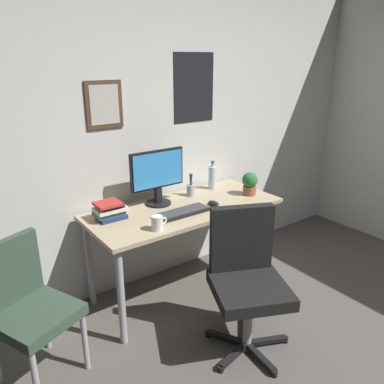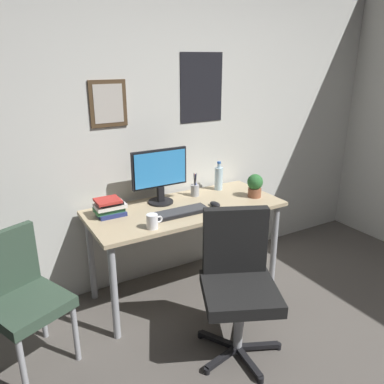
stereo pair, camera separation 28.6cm
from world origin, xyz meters
TOP-DOWN VIEW (x-y plane):
  - wall_back at (-0.00, 2.15)m, footprint 4.40×0.10m
  - desk at (-0.15, 1.74)m, footprint 1.52×0.66m
  - office_chair at (-0.18, 1.00)m, footprint 0.61×0.61m
  - side_chair at (-1.40, 1.55)m, footprint 0.55×0.55m
  - monitor at (-0.28, 1.91)m, footprint 0.46×0.20m
  - keyboard at (-0.25, 1.63)m, footprint 0.43×0.15m
  - computer_mouse at (0.05, 1.62)m, footprint 0.06×0.11m
  - water_bottle at (0.30, 1.95)m, footprint 0.07×0.07m
  - coffee_mug_near at (-0.54, 1.50)m, footprint 0.12×0.08m
  - potted_plant at (0.46, 1.65)m, footprint 0.13×0.13m
  - pen_cup at (0.04, 1.91)m, footprint 0.07×0.07m
  - book_stack_left at (-0.72, 1.86)m, footprint 0.22×0.16m

SIDE VIEW (x-z plane):
  - side_chair at x=-1.40m, z-range 0.06..0.94m
  - office_chair at x=-0.18m, z-range 0.05..1.00m
  - desk at x=-0.15m, z-range 0.29..1.04m
  - keyboard at x=-0.25m, z-range 0.75..0.78m
  - computer_mouse at x=0.05m, z-range 0.75..0.79m
  - coffee_mug_near at x=-0.54m, z-range 0.75..0.85m
  - pen_cup at x=0.04m, z-range 0.71..0.91m
  - book_stack_left at x=-0.72m, z-range 0.75..0.88m
  - potted_plant at x=0.46m, z-range 0.76..0.96m
  - water_bottle at x=0.30m, z-range 0.73..0.99m
  - monitor at x=-0.28m, z-range 0.78..1.21m
  - wall_back at x=0.00m, z-range 0.00..2.60m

